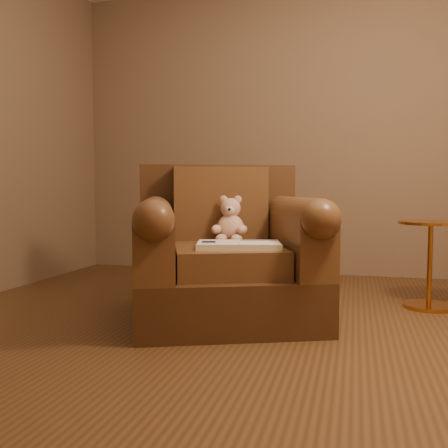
# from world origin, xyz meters

# --- Properties ---
(floor) EXTENTS (4.00, 4.00, 0.00)m
(floor) POSITION_xyz_m (0.00, 0.00, 0.00)
(floor) COLOR brown
(floor) RESTS_ON ground
(room) EXTENTS (4.02, 4.02, 2.71)m
(room) POSITION_xyz_m (0.00, 0.00, 1.71)
(room) COLOR #7D644D
(room) RESTS_ON ground
(armchair) EXTENTS (1.37, 1.34, 0.96)m
(armchair) POSITION_xyz_m (-0.13, 0.25, 0.37)
(armchair) COLOR #432A16
(armchair) RESTS_ON floor
(teddy_bear) EXTENTS (0.22, 0.25, 0.30)m
(teddy_bear) POSITION_xyz_m (-0.12, 0.34, 0.57)
(teddy_bear) COLOR beige
(teddy_bear) RESTS_ON armchair
(guidebook) EXTENTS (0.52, 0.39, 0.04)m
(guidebook) POSITION_xyz_m (0.01, 0.03, 0.48)
(guidebook) COLOR beige
(guidebook) RESTS_ON armchair
(side_table) EXTENTS (0.42, 0.42, 0.58)m
(side_table) POSITION_xyz_m (1.13, 0.82, 0.31)
(side_table) COLOR #C68036
(side_table) RESTS_ON floor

